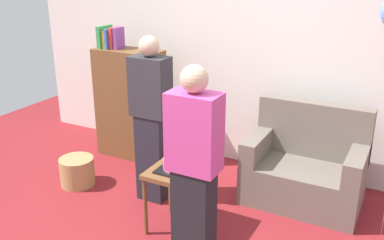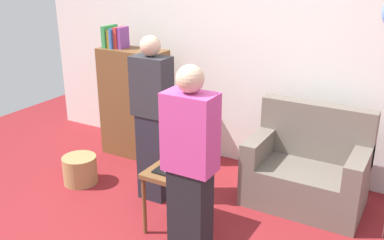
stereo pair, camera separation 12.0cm
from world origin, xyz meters
TOP-DOWN VIEW (x-y plane):
  - wall_back at (0.00, 2.05)m, footprint 6.00×0.10m
  - couch at (0.73, 1.46)m, footprint 1.10×0.70m
  - bookshelf at (-1.40, 1.55)m, footprint 0.80×0.36m
  - side_table at (-0.11, 0.44)m, footprint 0.48×0.48m
  - birthday_cake at (-0.11, 0.44)m, footprint 0.32×0.32m
  - person_blowing_candles at (-0.60, 0.80)m, footprint 0.36×0.22m
  - person_holding_cake at (0.28, -0.02)m, footprint 0.36×0.22m
  - wicker_basket at (-1.47, 0.65)m, footprint 0.36×0.36m

SIDE VIEW (x-z plane):
  - wicker_basket at x=-1.47m, z-range 0.00..0.30m
  - couch at x=0.73m, z-range -0.14..0.82m
  - side_table at x=-0.11m, z-range 0.20..0.78m
  - birthday_cake at x=-0.11m, z-range 0.54..0.71m
  - bookshelf at x=-1.40m, z-range -0.10..1.45m
  - person_blowing_candles at x=-0.60m, z-range 0.02..1.65m
  - person_holding_cake at x=0.28m, z-range 0.02..1.65m
  - wall_back at x=0.00m, z-range 0.00..2.70m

